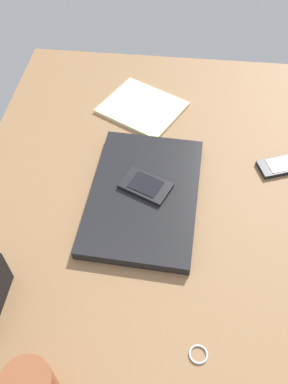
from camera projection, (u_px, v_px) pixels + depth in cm
name	position (u px, v px, depth cm)	size (l,w,h in cm)	color
desk_surface	(155.00, 242.00, 80.73)	(120.00, 80.00, 3.00)	olive
laptop_closed	(144.00, 195.00, 84.77)	(32.27, 21.60, 2.11)	black
cell_phone_on_laptop	(146.00, 186.00, 84.33)	(9.53, 11.48, 0.97)	black
cell_phone_on_desk	(282.00, 165.00, 90.47)	(8.14, 11.45, 1.14)	black
key_ring	(198.00, 354.00, 65.93)	(3.12, 3.12, 0.36)	silver
notepad	(142.00, 107.00, 102.64)	(15.59, 18.26, 0.80)	#F2EDB2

